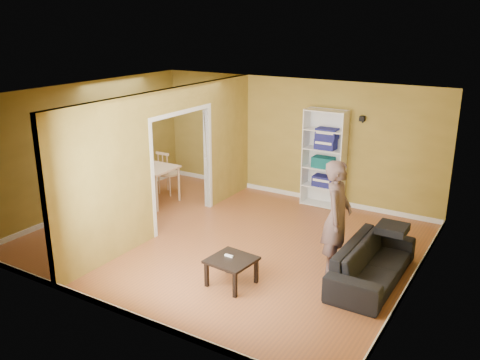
% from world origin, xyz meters
% --- Properties ---
extents(room_shell, '(6.50, 6.50, 6.50)m').
position_xyz_m(room_shell, '(0.00, 0.00, 1.30)').
color(room_shell, '#A3592E').
rests_on(room_shell, ground).
extents(partition, '(0.22, 5.50, 2.60)m').
position_xyz_m(partition, '(-1.20, 0.00, 1.30)').
color(partition, olive).
rests_on(partition, ground).
extents(wall_speaker, '(0.10, 0.10, 0.10)m').
position_xyz_m(wall_speaker, '(1.50, 2.69, 1.90)').
color(wall_speaker, black).
rests_on(wall_speaker, room_shell).
extents(sofa, '(2.04, 0.88, 0.78)m').
position_xyz_m(sofa, '(2.70, -0.09, 0.39)').
color(sofa, '#2C2B33').
rests_on(sofa, ground).
extents(person, '(0.84, 0.70, 2.09)m').
position_xyz_m(person, '(2.09, -0.07, 1.05)').
color(person, slate).
rests_on(person, ground).
extents(bookshelf, '(0.86, 0.38, 2.04)m').
position_xyz_m(bookshelf, '(0.80, 2.61, 1.02)').
color(bookshelf, white).
rests_on(bookshelf, ground).
extents(paper_box_navy_a, '(0.43, 0.28, 0.22)m').
position_xyz_m(paper_box_navy_a, '(0.81, 2.56, 0.54)').
color(paper_box_navy_a, '#171B52').
rests_on(paper_box_navy_a, bookshelf).
extents(paper_box_teal, '(0.43, 0.28, 0.22)m').
position_xyz_m(paper_box_teal, '(0.79, 2.56, 0.94)').
color(paper_box_teal, '#1B8661').
rests_on(paper_box_teal, bookshelf).
extents(paper_box_navy_b, '(0.42, 0.27, 0.21)m').
position_xyz_m(paper_box_navy_b, '(0.82, 2.56, 1.33)').
color(paper_box_navy_b, navy).
rests_on(paper_box_navy_b, bookshelf).
extents(paper_box_navy_c, '(0.43, 0.28, 0.22)m').
position_xyz_m(paper_box_navy_c, '(0.84, 2.56, 1.56)').
color(paper_box_navy_c, navy).
rests_on(paper_box_navy_c, bookshelf).
extents(coffee_table, '(0.63, 0.63, 0.42)m').
position_xyz_m(coffee_table, '(0.96, -1.29, 0.36)').
color(coffee_table, black).
rests_on(coffee_table, ground).
extents(game_controller, '(0.13, 0.04, 0.03)m').
position_xyz_m(game_controller, '(0.88, -1.25, 0.43)').
color(game_controller, white).
rests_on(game_controller, coffee_table).
extents(dining_table, '(1.27, 0.84, 0.79)m').
position_xyz_m(dining_table, '(-2.52, 0.83, 0.71)').
color(dining_table, '#E1B68D').
rests_on(dining_table, ground).
extents(chair_left, '(0.44, 0.44, 0.94)m').
position_xyz_m(chair_left, '(-3.20, 0.82, 0.47)').
color(chair_left, tan).
rests_on(chair_left, ground).
extents(chair_near, '(0.45, 0.45, 0.88)m').
position_xyz_m(chair_near, '(-2.45, 0.21, 0.44)').
color(chair_near, tan).
rests_on(chair_near, ground).
extents(chair_far, '(0.46, 0.46, 0.99)m').
position_xyz_m(chair_far, '(-2.45, 1.48, 0.50)').
color(chair_far, tan).
rests_on(chair_far, ground).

